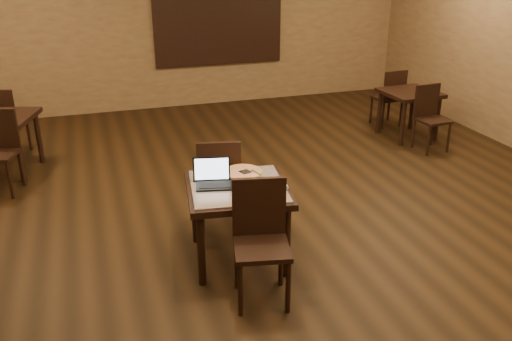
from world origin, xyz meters
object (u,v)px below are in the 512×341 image
object	(u,v)px
tiled_table	(238,196)
chair_main_far	(219,179)
other_table_a_chair_far	(391,95)
other_table_a	(409,99)
chair_main_near	(260,234)
laptop	(213,178)
other_table_b	(1,126)
other_table_a_chair_near	(430,114)
pizza_pan	(243,174)
other_table_b_chair_far	(4,119)

from	to	relation	value
tiled_table	chair_main_far	size ratio (longest dim) A/B	1.03
tiled_table	other_table_a_chair_far	bearing A→B (deg)	49.85
chair_main_far	other_table_a_chair_far	bearing A→B (deg)	-130.94
chair_main_far	other_table_a	world-z (taller)	chair_main_far
other_table_a_chair_far	chair_main_near	bearing A→B (deg)	43.68
other_table_a	chair_main_near	bearing A→B (deg)	-140.79
tiled_table	other_table_a	distance (m)	4.33
laptop	other_table_a	world-z (taller)	laptop
tiled_table	chair_main_far	xyz separation A→B (m)	(-0.02, 0.61, -0.09)
laptop	other_table_b	world-z (taller)	laptop
other_table_a_chair_near	chair_main_near	bearing A→B (deg)	-146.03
tiled_table	other_table_a	world-z (taller)	tiled_table
tiled_table	chair_main_near	xyz separation A→B (m)	(0.02, -0.61, -0.07)
laptop	other_table_b	distance (m)	3.56
chair_main_far	other_table_a_chair_far	world-z (taller)	chair_main_far
other_table_b	tiled_table	bearing A→B (deg)	-35.16
tiled_table	pizza_pan	bearing A→B (deg)	71.22
other_table_a_chair_far	other_table_b_chair_far	distance (m)	5.82
other_table_a	other_table_b_chair_far	world-z (taller)	other_table_b_chair_far
other_table_b	other_table_b_chair_far	bearing A→B (deg)	109.43
pizza_pan	other_table_a_chair_far	bearing A→B (deg)	40.81
chair_main_near	other_table_b	world-z (taller)	chair_main_near
pizza_pan	other_table_b_chair_far	bearing A→B (deg)	126.57
laptop	other_table_a_chair_near	xyz separation A→B (m)	(3.66, 1.94, -0.29)
other_table_b_chair_far	other_table_a_chair_near	bearing A→B (deg)	-177.66
tiled_table	other_table_a	size ratio (longest dim) A/B	1.26
tiled_table	laptop	world-z (taller)	laptop
pizza_pan	other_table_a	xyz separation A→B (m)	(3.35, 2.35, -0.16)
tiled_table	pizza_pan	size ratio (longest dim) A/B	2.77
pizza_pan	other_table_b_chair_far	xyz separation A→B (m)	(-2.46, 3.31, -0.21)
other_table_b	chair_main_near	bearing A→B (deg)	-40.00
other_table_b	other_table_b_chair_far	world-z (taller)	other_table_b_chair_far
laptop	other_table_a_chair_far	world-z (taller)	laptop
other_table_a_chair_far	other_table_b	xyz separation A→B (m)	(-5.78, -0.17, 0.11)
chair_main_far	other_table_b	xyz separation A→B (m)	(-2.29, 2.35, 0.07)
chair_main_near	pizza_pan	bearing A→B (deg)	94.97
pizza_pan	other_table_a	distance (m)	4.09
tiled_table	other_table_a_chair_far	size ratio (longest dim) A/B	1.10
laptop	other_table_b_chair_far	xyz separation A→B (m)	(-2.14, 3.45, -0.26)
other_table_b_chair_far	other_table_a	bearing A→B (deg)	-172.49
laptop	other_table_a_chair_far	size ratio (longest dim) A/B	0.41
pizza_pan	other_table_b	bearing A→B (deg)	131.71
chair_main_near	other_table_a_chair_far	xyz separation A→B (m)	(3.45, 3.74, -0.06)
pizza_pan	other_table_a	world-z (taller)	pizza_pan
other_table_a_chair_near	other_table_b_chair_far	distance (m)	5.99
laptop	pizza_pan	world-z (taller)	laptop
chair_main_near	other_table_b_chair_far	size ratio (longest dim) A/B	1.05
tiled_table	other_table_a_chair_near	distance (m)	4.02
pizza_pan	other_table_b_chair_far	world-z (taller)	other_table_b_chair_far
pizza_pan	other_table_a_chair_far	xyz separation A→B (m)	(3.35, 2.89, -0.24)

